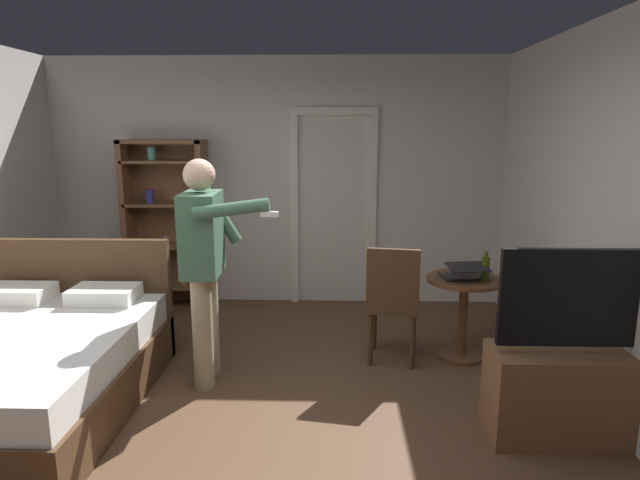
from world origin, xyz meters
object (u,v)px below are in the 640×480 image
laptop (464,273)px  person_blue_shirt (204,255)px  bottle_on_table (485,268)px  bed (22,366)px  bookshelf (167,218)px  tv_flatscreen (576,383)px  suitcase_dark (134,320)px  wooden_chair (393,300)px  side_table (463,304)px

laptop → person_blue_shirt: (-2.02, -0.43, 0.24)m
bottle_on_table → person_blue_shirt: (-2.19, -0.40, 0.19)m
bed → person_blue_shirt: size_ratio=1.16×
bookshelf → bed: bearing=-99.0°
laptop → tv_flatscreen: bearing=-68.8°
bookshelf → suitcase_dark: 1.35m
laptop → wooden_chair: size_ratio=0.38×
bottle_on_table → suitcase_dark: (-3.03, 0.30, -0.58)m
laptop → bottle_on_table: size_ratio=1.52×
wooden_chair → person_blue_shirt: person_blue_shirt is taller
tv_flatscreen → person_blue_shirt: bearing=163.8°
bed → laptop: (3.22, 0.87, 0.45)m
tv_flatscreen → wooden_chair: bearing=133.5°
bookshelf → tv_flatscreen: size_ratio=1.47×
bookshelf → side_table: bearing=-24.9°
laptop → bed: bearing=-164.8°
tv_flatscreen → suitcase_dark: size_ratio=2.61×
suitcase_dark → bed: bearing=-103.6°
bed → tv_flatscreen: size_ratio=1.62×
tv_flatscreen → wooden_chair: 1.50m
side_table → person_blue_shirt: person_blue_shirt is taller
tv_flatscreen → laptop: bearing=111.2°
side_table → suitcase_dark: bearing=175.6°
side_table → bed: bearing=-164.2°
bed → side_table: size_ratio=2.82×
bookshelf → side_table: size_ratio=2.57×
bed → wooden_chair: (2.64, 0.80, 0.24)m
tv_flatscreen → side_table: size_ratio=1.75×
bookshelf → laptop: (2.86, -1.38, -0.22)m
bottle_on_table → person_blue_shirt: size_ratio=0.14×
bed → laptop: size_ratio=5.30×
tv_flatscreen → side_table: 1.27m
laptop → person_blue_shirt: 2.08m
bookshelf → laptop: 3.19m
wooden_chair → bottle_on_table: bearing=2.6°
side_table → person_blue_shirt: size_ratio=0.41×
laptop → wooden_chair: (-0.58, -0.07, -0.21)m
tv_flatscreen → suitcase_dark: bearing=156.8°
bed → person_blue_shirt: 1.45m
suitcase_dark → side_table: bearing=-0.5°
bed → bookshelf: size_ratio=1.10×
bookshelf → bottle_on_table: bookshelf is taller
side_table → suitcase_dark: side_table is taller
bed → person_blue_shirt: (1.20, 0.44, 0.69)m
wooden_chair → suitcase_dark: (-2.28, 0.33, -0.32)m
person_blue_shirt → suitcase_dark: bearing=140.3°
side_table → bottle_on_table: (0.14, -0.08, 0.33)m
laptop → person_blue_shirt: size_ratio=0.22×
bookshelf → person_blue_shirt: (0.84, -1.82, 0.03)m
tv_flatscreen → wooden_chair: tv_flatscreen is taller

